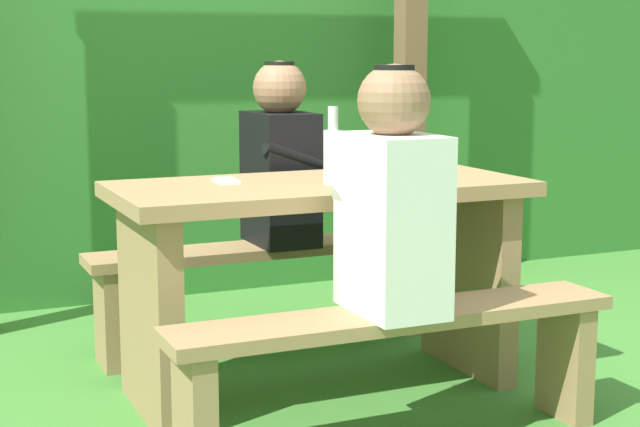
{
  "coord_description": "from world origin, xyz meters",
  "views": [
    {
      "loc": [
        -1.35,
        -3.06,
        1.17
      ],
      "look_at": [
        0.0,
        0.0,
        0.63
      ],
      "focal_mm": 55.69,
      "sensor_mm": 36.0,
      "label": 1
    }
  ],
  "objects_px": {
    "picnic_table": "(320,250)",
    "cell_phone": "(226,181)",
    "bottle_left": "(333,153)",
    "person_white_shirt": "(392,199)",
    "bench_near": "(396,349)",
    "bench_far": "(263,273)",
    "person_black_coat": "(280,160)",
    "drinking_glass": "(413,167)"
  },
  "relations": [
    {
      "from": "picnic_table",
      "to": "person_black_coat",
      "type": "relative_size",
      "value": 1.95
    },
    {
      "from": "bench_near",
      "to": "drinking_glass",
      "type": "bearing_deg",
      "value": 56.41
    },
    {
      "from": "person_black_coat",
      "to": "bottle_left",
      "type": "height_order",
      "value": "person_black_coat"
    },
    {
      "from": "drinking_glass",
      "to": "bottle_left",
      "type": "distance_m",
      "value": 0.29
    },
    {
      "from": "bench_near",
      "to": "person_black_coat",
      "type": "xyz_separation_m",
      "value": [
        0.07,
        1.11,
        0.45
      ]
    },
    {
      "from": "bottle_left",
      "to": "person_black_coat",
      "type": "bearing_deg",
      "value": 84.43
    },
    {
      "from": "bench_far",
      "to": "person_black_coat",
      "type": "height_order",
      "value": "person_black_coat"
    },
    {
      "from": "picnic_table",
      "to": "cell_phone",
      "type": "distance_m",
      "value": 0.4
    },
    {
      "from": "person_black_coat",
      "to": "drinking_glass",
      "type": "xyz_separation_m",
      "value": [
        0.22,
        -0.66,
        0.03
      ]
    },
    {
      "from": "bench_far",
      "to": "cell_phone",
      "type": "xyz_separation_m",
      "value": [
        -0.3,
        -0.45,
        0.44
      ]
    },
    {
      "from": "person_black_coat",
      "to": "drinking_glass",
      "type": "relative_size",
      "value": 7.75
    },
    {
      "from": "picnic_table",
      "to": "bottle_left",
      "type": "bearing_deg",
      "value": -80.8
    },
    {
      "from": "cell_phone",
      "to": "bench_near",
      "type": "bearing_deg",
      "value": -61.45
    },
    {
      "from": "bench_far",
      "to": "cell_phone",
      "type": "height_order",
      "value": "cell_phone"
    },
    {
      "from": "person_white_shirt",
      "to": "bench_near",
      "type": "bearing_deg",
      "value": -11.35
    },
    {
      "from": "bench_near",
      "to": "bottle_left",
      "type": "bearing_deg",
      "value": 88.49
    },
    {
      "from": "picnic_table",
      "to": "bench_far",
      "type": "distance_m",
      "value": 0.59
    },
    {
      "from": "drinking_glass",
      "to": "bench_near",
      "type": "bearing_deg",
      "value": -123.59
    },
    {
      "from": "bench_near",
      "to": "drinking_glass",
      "type": "xyz_separation_m",
      "value": [
        0.3,
        0.45,
        0.48
      ]
    },
    {
      "from": "picnic_table",
      "to": "bottle_left",
      "type": "xyz_separation_m",
      "value": [
        0.01,
        -0.08,
        0.34
      ]
    },
    {
      "from": "bottle_left",
      "to": "cell_phone",
      "type": "xyz_separation_m",
      "value": [
        -0.31,
        0.19,
        -0.1
      ]
    },
    {
      "from": "picnic_table",
      "to": "person_black_coat",
      "type": "height_order",
      "value": "person_black_coat"
    },
    {
      "from": "bench_far",
      "to": "person_black_coat",
      "type": "bearing_deg",
      "value": -2.56
    },
    {
      "from": "picnic_table",
      "to": "person_black_coat",
      "type": "xyz_separation_m",
      "value": [
        0.07,
        0.55,
        0.25
      ]
    },
    {
      "from": "bench_far",
      "to": "cell_phone",
      "type": "distance_m",
      "value": 0.69
    },
    {
      "from": "person_white_shirt",
      "to": "person_black_coat",
      "type": "distance_m",
      "value": 1.11
    },
    {
      "from": "bench_far",
      "to": "person_white_shirt",
      "type": "distance_m",
      "value": 1.2
    },
    {
      "from": "person_white_shirt",
      "to": "person_black_coat",
      "type": "bearing_deg",
      "value": 85.32
    },
    {
      "from": "drinking_glass",
      "to": "cell_phone",
      "type": "distance_m",
      "value": 0.64
    },
    {
      "from": "picnic_table",
      "to": "cell_phone",
      "type": "relative_size",
      "value": 10.0
    },
    {
      "from": "bench_near",
      "to": "person_white_shirt",
      "type": "distance_m",
      "value": 0.45
    },
    {
      "from": "bench_near",
      "to": "drinking_glass",
      "type": "distance_m",
      "value": 0.72
    },
    {
      "from": "drinking_glass",
      "to": "bottle_left",
      "type": "bearing_deg",
      "value": 174.05
    },
    {
      "from": "bench_far",
      "to": "person_black_coat",
      "type": "xyz_separation_m",
      "value": [
        0.07,
        -0.0,
        0.45
      ]
    },
    {
      "from": "bench_far",
      "to": "bottle_left",
      "type": "distance_m",
      "value": 0.83
    },
    {
      "from": "picnic_table",
      "to": "person_white_shirt",
      "type": "xyz_separation_m",
      "value": [
        -0.02,
        -0.55,
        0.25
      ]
    },
    {
      "from": "person_white_shirt",
      "to": "cell_phone",
      "type": "bearing_deg",
      "value": 112.91
    },
    {
      "from": "bench_near",
      "to": "drinking_glass",
      "type": "height_order",
      "value": "drinking_glass"
    },
    {
      "from": "bottle_left",
      "to": "cell_phone",
      "type": "relative_size",
      "value": 1.85
    },
    {
      "from": "picnic_table",
      "to": "bench_near",
      "type": "height_order",
      "value": "picnic_table"
    },
    {
      "from": "person_black_coat",
      "to": "bottle_left",
      "type": "relative_size",
      "value": 2.78
    },
    {
      "from": "person_black_coat",
      "to": "bottle_left",
      "type": "distance_m",
      "value": 0.64
    }
  ]
}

